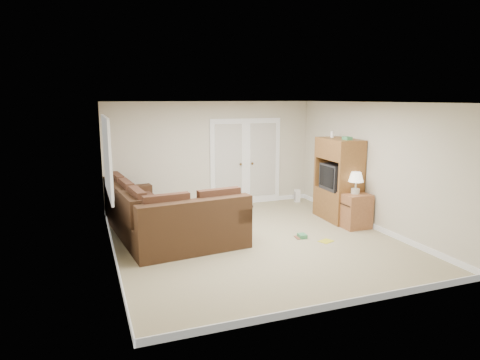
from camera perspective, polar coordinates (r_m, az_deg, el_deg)
name	(u,v)px	position (r m, az deg, el deg)	size (l,w,h in m)	color
floor	(255,241)	(7.93, 2.08, -8.07)	(5.50, 5.50, 0.00)	tan
ceiling	(256,102)	(7.50, 2.21, 10.31)	(5.00, 5.50, 0.02)	silver
wall_left	(110,183)	(7.06, -16.96, -0.39)	(0.02, 5.50, 2.50)	beige
wall_right	(373,166)	(8.86, 17.27, 1.80)	(0.02, 5.50, 2.50)	beige
wall_back	(212,155)	(10.18, -3.77, 3.38)	(5.00, 0.02, 2.50)	beige
wall_front	(344,211)	(5.24, 13.71, -4.07)	(5.00, 0.02, 2.50)	beige
baseboards	(256,238)	(7.91, 2.08, -7.73)	(5.00, 5.50, 0.10)	silver
french_doors	(246,162)	(10.45, 0.78, 2.41)	(1.80, 0.05, 2.13)	silver
window_left	(107,156)	(8.00, -17.27, 3.04)	(0.05, 1.92, 1.42)	silver
sectional_sofa	(161,220)	(8.05, -10.51, -5.22)	(2.35, 3.12, 0.93)	#3F2818
coffee_table	(208,221)	(8.19, -4.26, -5.47)	(0.77, 1.29, 0.83)	black
tv_armoire	(338,179)	(9.33, 12.95, 0.13)	(0.64, 1.11, 1.87)	brown
side_cabinet	(354,208)	(8.92, 15.02, -3.57)	(0.53, 0.53, 1.13)	brown
space_heater	(297,196)	(10.84, 7.63, -2.10)	(0.13, 0.11, 0.32)	white
floor_magazine	(326,241)	(8.04, 11.40, -7.99)	(0.25, 0.20, 0.01)	gold
floor_greenbox	(302,236)	(8.14, 8.29, -7.39)	(0.14, 0.18, 0.07)	#3C8654
floor_book	(295,238)	(8.12, 7.40, -7.63)	(0.15, 0.20, 0.02)	brown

